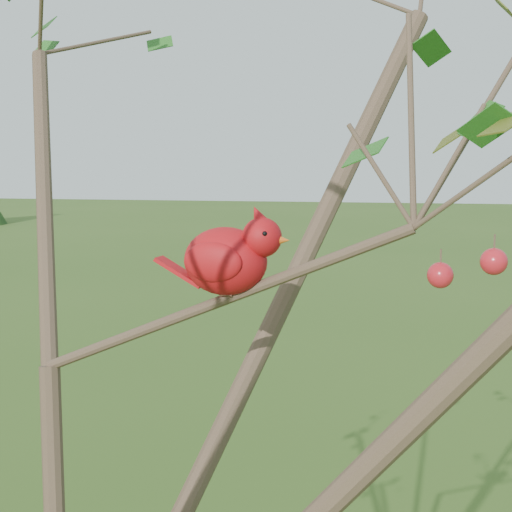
# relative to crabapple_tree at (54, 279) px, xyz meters

# --- Properties ---
(crabapple_tree) EXTENTS (2.35, 2.05, 2.95)m
(crabapple_tree) POSITION_rel_crabapple_tree_xyz_m (0.00, 0.00, 0.00)
(crabapple_tree) COLOR #3C2C20
(crabapple_tree) RESTS_ON ground
(cardinal) EXTENTS (0.22, 0.12, 0.15)m
(cardinal) POSITION_rel_crabapple_tree_xyz_m (0.25, 0.10, 0.03)
(cardinal) COLOR red
(cardinal) RESTS_ON ground
(distant_trees) EXTENTS (39.51, 14.81, 3.36)m
(distant_trees) POSITION_rel_crabapple_tree_xyz_m (-1.69, 23.49, -0.65)
(distant_trees) COLOR #3C2C20
(distant_trees) RESTS_ON ground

